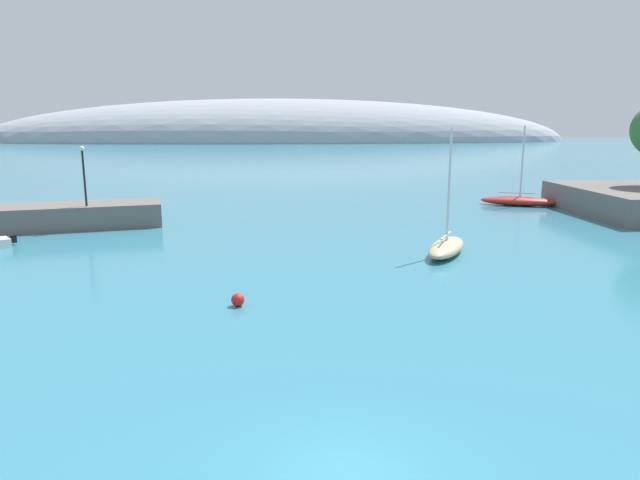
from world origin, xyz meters
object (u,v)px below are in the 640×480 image
(sailboat_red_near_shore, at_px, (520,201))
(sailboat_sand_mid_mooring, at_px, (446,247))
(mooring_buoy_red, at_px, (238,300))
(harbor_lamp_post, at_px, (84,170))

(sailboat_red_near_shore, height_order, sailboat_sand_mid_mooring, sailboat_sand_mid_mooring)
(sailboat_sand_mid_mooring, xyz_separation_m, mooring_buoy_red, (-12.35, -9.37, -0.22))
(sailboat_sand_mid_mooring, relative_size, harbor_lamp_post, 1.72)
(sailboat_red_near_shore, bearing_deg, sailboat_sand_mid_mooring, -101.49)
(mooring_buoy_red, height_order, harbor_lamp_post, harbor_lamp_post)
(sailboat_red_near_shore, xyz_separation_m, sailboat_sand_mid_mooring, (-13.53, -20.60, 0.01))
(sailboat_red_near_shore, relative_size, sailboat_sand_mid_mooring, 1.00)
(sailboat_red_near_shore, xyz_separation_m, harbor_lamp_post, (-38.77, -10.28, 4.13))
(sailboat_sand_mid_mooring, height_order, mooring_buoy_red, sailboat_sand_mid_mooring)
(mooring_buoy_red, bearing_deg, sailboat_sand_mid_mooring, 37.20)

